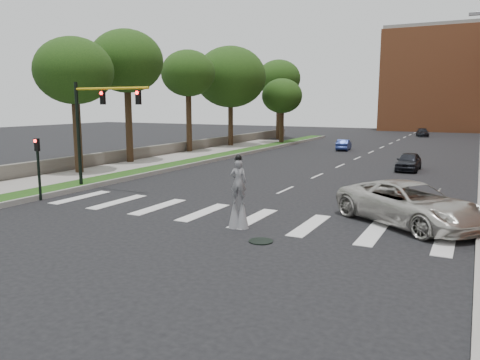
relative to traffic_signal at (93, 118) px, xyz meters
The scene contains 20 objects.
ground_plane 11.04m from the traffic_signal, 17.05° to the right, with size 160.00×160.00×0.00m, color black.
grass_median 17.56m from the traffic_signal, 95.77° to the left, with size 2.00×60.00×0.25m, color #1C4112.
median_curb 17.48m from the traffic_signal, 92.25° to the left, with size 0.20×60.00×0.28m, color gray.
sidewalk_left 9.37m from the traffic_signal, 123.98° to the left, with size 4.00×60.00×0.18m, color gray.
stone_wall 20.64m from the traffic_signal, 110.80° to the left, with size 0.50×56.00×1.10m, color #5B564E.
manhole 14.33m from the traffic_signal, 21.36° to the right, with size 0.90×0.90×0.04m, color black.
building_backdrop 76.80m from the traffic_signal, 78.12° to the left, with size 26.00×14.00×18.00m, color #B76439.
traffic_signal is the anchor object (origin of this frame).
secondary_signal 4.17m from the traffic_signal, 98.43° to the right, with size 0.25×0.21×3.23m.
stilt_performer 12.13m from the traffic_signal, 18.18° to the right, with size 0.83×0.61×2.99m.
suv_crossing 17.56m from the traffic_signal, ahead, with size 2.96×6.42×1.79m, color beige.
car_near 22.79m from the traffic_signal, 48.11° to the left, with size 1.61×3.99×1.36m, color black.
car_mid 30.71m from the traffic_signal, 77.28° to the left, with size 1.23×3.53×1.16m, color navy.
car_far 57.27m from the traffic_signal, 77.95° to the left, with size 1.67×4.11×1.19m, color black.
tree_1 7.36m from the traffic_signal, 143.92° to the left, with size 5.37×5.37×9.48m.
tree_2 12.76m from the traffic_signal, 121.05° to the left, with size 5.95×5.95×10.88m.
tree_3 21.16m from the traffic_signal, 108.22° to the left, with size 5.37×5.37×10.21m.
tree_4 28.55m from the traffic_signal, 102.19° to the left, with size 8.07×8.07×11.36m.
tree_5 41.78m from the traffic_signal, 97.83° to the left, with size 6.02×6.02×10.94m.
tree_6 33.92m from the traffic_signal, 93.64° to the left, with size 4.95×4.95×7.98m.
Camera 1 is at (9.82, -17.03, 5.00)m, focal length 35.00 mm.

